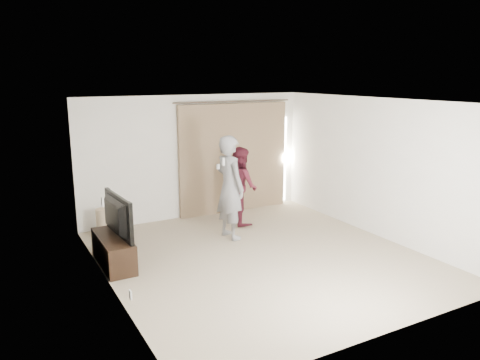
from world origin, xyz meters
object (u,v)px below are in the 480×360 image
Objects in this scene: tv_console at (113,251)px; person_woman at (241,185)px; tv at (111,216)px; person_man at (230,187)px.

tv_console is 0.78× the size of person_woman.
tv_console is 0.58m from tv.
tv_console is at bearing -173.06° from person_man.
tv is 0.74× the size of person_woman.
tv is (0.00, 0.00, 0.58)m from tv_console.
tv is 3.01m from person_woman.
person_man is at bearing 6.94° from tv_console.
tv is at bearing -173.06° from person_man.
person_woman reaches higher than tv.
person_man is 1.22× the size of person_woman.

